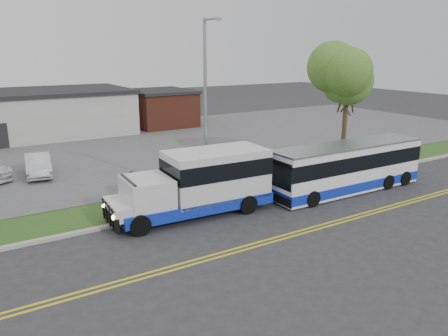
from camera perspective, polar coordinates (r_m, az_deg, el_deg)
ground at (r=21.26m, az=-5.64°, el=-7.00°), size 140.00×140.00×0.00m
lane_line_north at (r=18.16m, az=-0.14°, el=-10.92°), size 70.00×0.12×0.01m
lane_line_south at (r=17.94m, az=0.37°, el=-11.28°), size 70.00×0.12×0.01m
curb at (r=22.15m, az=-6.92°, el=-5.90°), size 80.00×0.30×0.15m
verge at (r=23.71m, az=-8.77°, el=-4.60°), size 80.00×3.30×0.10m
parking_lot at (r=36.65m, az=-17.54°, el=1.92°), size 80.00×25.00×0.10m
brick_wing at (r=48.09m, az=-8.28°, el=7.78°), size 6.30×7.30×3.90m
tree_east at (r=30.70m, az=15.88°, el=11.25°), size 5.20×5.20×8.33m
streetlight_near at (r=23.67m, az=-2.36°, el=8.45°), size 0.35×1.53×9.50m
shuttle_bus at (r=21.80m, az=-2.93°, el=-1.68°), size 8.37×3.13×3.15m
transit_bus at (r=26.30m, az=15.74°, el=0.09°), size 10.10×2.55×2.79m
pedestrian at (r=24.09m, az=-12.00°, el=-2.28°), size 0.71×0.63×1.62m
parked_car_a at (r=30.79m, az=-23.11°, el=0.42°), size 2.02×4.47×1.42m
grocery_bag_left at (r=23.97m, az=-12.38°, el=-4.03°), size 0.32×0.32×0.32m
grocery_bag_right at (r=24.61m, az=-11.46°, el=-3.47°), size 0.32×0.32×0.32m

